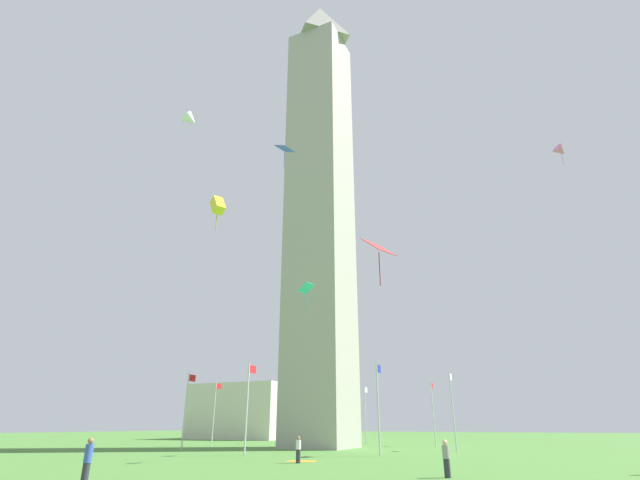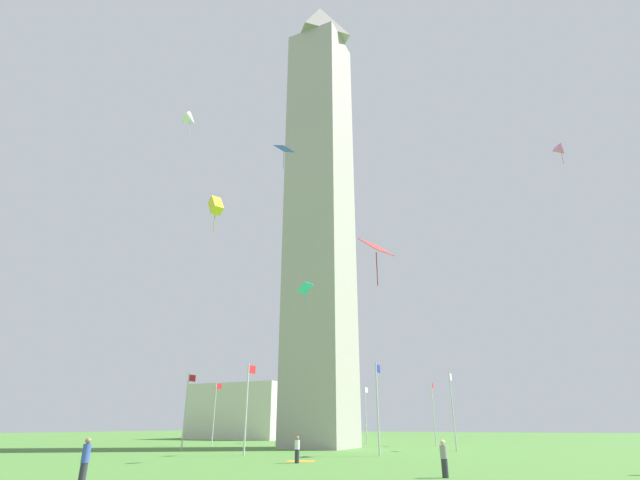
# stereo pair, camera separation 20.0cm
# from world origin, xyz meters

# --- Properties ---
(ground_plane) EXTENTS (260.00, 260.00, 0.00)m
(ground_plane) POSITION_xyz_m (0.00, 0.00, 0.00)
(ground_plane) COLOR #477A33
(obelisk_monument) EXTENTS (6.71, 6.71, 60.96)m
(obelisk_monument) POSITION_xyz_m (0.00, 0.00, 30.48)
(obelisk_monument) COLOR #A8A399
(obelisk_monument) RESTS_ON ground
(flagpole_n) EXTENTS (1.12, 0.14, 7.08)m
(flagpole_n) POSITION_xyz_m (13.94, 0.00, 3.91)
(flagpole_n) COLOR silver
(flagpole_n) RESTS_ON ground
(flagpole_ne) EXTENTS (1.12, 0.14, 7.08)m
(flagpole_ne) POSITION_xyz_m (9.87, 9.81, 3.91)
(flagpole_ne) COLOR silver
(flagpole_ne) RESTS_ON ground
(flagpole_e) EXTENTS (1.12, 0.14, 7.08)m
(flagpole_e) POSITION_xyz_m (0.07, 13.87, 3.91)
(flagpole_e) COLOR silver
(flagpole_e) RESTS_ON ground
(flagpole_se) EXTENTS (1.12, 0.14, 7.08)m
(flagpole_se) POSITION_xyz_m (-9.74, 9.81, 3.91)
(flagpole_se) COLOR silver
(flagpole_se) RESTS_ON ground
(flagpole_s) EXTENTS (1.12, 0.14, 7.08)m
(flagpole_s) POSITION_xyz_m (-13.80, 0.00, 3.91)
(flagpole_s) COLOR silver
(flagpole_s) RESTS_ON ground
(flagpole_sw) EXTENTS (1.12, 0.14, 7.08)m
(flagpole_sw) POSITION_xyz_m (-9.74, -9.81, 3.91)
(flagpole_sw) COLOR silver
(flagpole_sw) RESTS_ON ground
(flagpole_w) EXTENTS (1.12, 0.14, 7.08)m
(flagpole_w) POSITION_xyz_m (0.07, -13.87, 3.91)
(flagpole_w) COLOR silver
(flagpole_w) RESTS_ON ground
(flagpole_nw) EXTENTS (1.12, 0.14, 7.08)m
(flagpole_nw) POSITION_xyz_m (9.87, -9.81, 3.91)
(flagpole_nw) COLOR silver
(flagpole_nw) RESTS_ON ground
(person_white_shirt) EXTENTS (0.32, 0.32, 1.59)m
(person_white_shirt) POSITION_xyz_m (-18.88, -7.42, 0.79)
(person_white_shirt) COLOR #2D2D38
(person_white_shirt) RESTS_ON ground
(person_gray_shirt) EXTENTS (0.32, 0.32, 1.61)m
(person_gray_shirt) POSITION_xyz_m (-23.72, -17.71, 0.80)
(person_gray_shirt) COLOR #2D2D38
(person_gray_shirt) RESTS_ON ground
(person_blue_shirt) EXTENTS (0.32, 0.32, 1.76)m
(person_blue_shirt) POSITION_xyz_m (-32.69, -4.91, 0.87)
(person_blue_shirt) COLOR #2D2D38
(person_blue_shirt) RESTS_ON ground
(kite_red_diamond) EXTENTS (1.62, 1.47, 2.28)m
(kite_red_diamond) POSITION_xyz_m (-28.25, -16.40, 9.87)
(kite_red_diamond) COLOR red
(kite_blue_diamond) EXTENTS (1.85, 1.77, 2.47)m
(kite_blue_diamond) POSITION_xyz_m (-14.86, -3.34, 26.56)
(kite_blue_diamond) COLOR blue
(kite_pink_delta) EXTENTS (1.92, 1.92, 2.43)m
(kite_pink_delta) POSITION_xyz_m (1.23, -27.43, 29.03)
(kite_pink_delta) COLOR pink
(kite_yellow_box) EXTENTS (0.92, 1.12, 2.08)m
(kite_yellow_box) POSITION_xyz_m (-29.38, -7.76, 13.38)
(kite_yellow_box) COLOR yellow
(kite_white_delta) EXTENTS (1.82, 1.88, 2.35)m
(kite_white_delta) POSITION_xyz_m (-20.32, 3.55, 28.45)
(kite_white_delta) COLOR white
(kite_cyan_diamond) EXTENTS (1.20, 1.06, 1.77)m
(kite_cyan_diamond) POSITION_xyz_m (-17.31, -7.06, 11.82)
(kite_cyan_diamond) COLOR #33C6D1
(distant_building) EXTENTS (19.99, 17.10, 8.89)m
(distant_building) POSITION_xyz_m (29.21, 26.30, 4.45)
(distant_building) COLOR beige
(distant_building) RESTS_ON ground
(picnic_blanket_near_first_person) EXTENTS (1.73, 2.04, 0.01)m
(picnic_blanket_near_first_person) POSITION_xyz_m (-17.32, -6.85, 0.01)
(picnic_blanket_near_first_person) COLOR orange
(picnic_blanket_near_first_person) RESTS_ON ground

